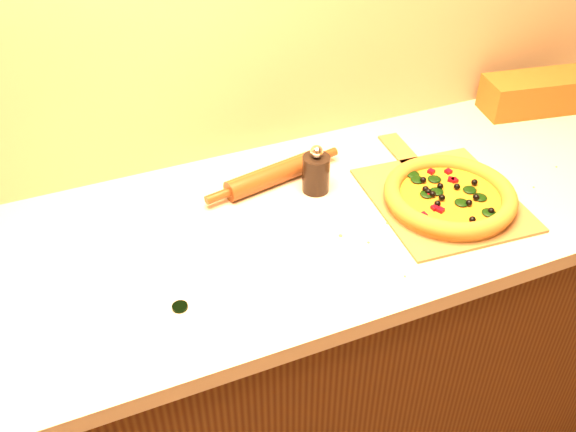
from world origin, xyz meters
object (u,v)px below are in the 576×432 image
Objects in this scene: pizza_peel at (440,196)px; rolling_pin at (274,175)px; pepper_grinder at (316,172)px; pizza at (450,196)px.

pizza_peel is 0.40m from rolling_pin.
pepper_grinder is at bearing 155.66° from pizza_peel.
rolling_pin reaches higher than pizza_peel.
pepper_grinder is (-0.26, 0.18, 0.02)m from pizza.
pizza is 0.82× the size of rolling_pin.
pepper_grinder is 0.33× the size of rolling_pin.
pizza reaches higher than pizza_peel.
rolling_pin is (-0.34, 0.24, -0.00)m from pizza.
pizza_peel is 0.30m from pepper_grinder.
rolling_pin is (-0.34, 0.21, 0.02)m from pizza_peel.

